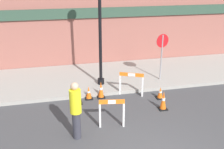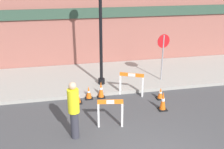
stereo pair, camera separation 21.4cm
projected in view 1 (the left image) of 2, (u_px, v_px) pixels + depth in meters
name	position (u px, v px, depth m)	size (l,w,h in m)	color
sidewalk_slab	(107.00, 76.00, 12.45)	(18.00, 3.83, 0.14)	#9E9B93
storefront_facade	(98.00, 13.00, 13.28)	(18.00, 0.22, 5.50)	#93564C
streetlamp_post	(100.00, 10.00, 10.31)	(0.44, 0.44, 4.93)	black
stop_sign	(162.00, 49.00, 11.47)	(0.59, 0.13, 2.09)	gray
barricade_0	(112.00, 112.00, 8.36)	(0.83, 0.27, 0.96)	white
barricade_1	(131.00, 83.00, 10.53)	(0.94, 0.53, 0.97)	white
traffic_cone_0	(78.00, 98.00, 9.95)	(0.30, 0.30, 0.51)	black
traffic_cone_1	(101.00, 90.00, 10.39)	(0.30, 0.30, 0.69)	black
traffic_cone_2	(160.00, 93.00, 10.38)	(0.30, 0.30, 0.47)	black
traffic_cone_3	(163.00, 101.00, 9.49)	(0.30, 0.30, 0.71)	black
traffic_cone_4	(89.00, 93.00, 10.32)	(0.30, 0.30, 0.52)	black
person_worker	(76.00, 109.00, 7.60)	(0.48, 0.48, 1.82)	#33333D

